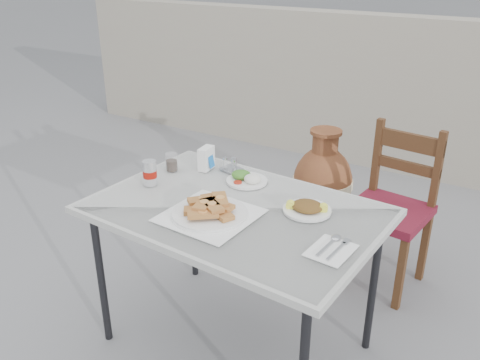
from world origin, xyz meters
The scene contains 13 objects.
ground centered at (0.00, 0.00, 0.00)m, with size 80.00×80.00×0.00m, color slate.
cafe_table centered at (0.10, 0.06, 0.65)m, with size 1.19×0.84×0.70m.
pide_plate centered at (0.06, -0.06, 0.73)m, with size 0.35×0.35×0.07m.
salad_rice_plate centered at (0.02, 0.29, 0.71)m, with size 0.18×0.18×0.05m.
salad_chopped_plate centered at (0.37, 0.17, 0.71)m, with size 0.19×0.19×0.04m.
soda_can centered at (-0.33, 0.05, 0.75)m, with size 0.06×0.06×0.11m.
cola_glass centered at (-0.35, 0.22, 0.73)m, with size 0.06×0.06×0.08m.
napkin_holder centered at (-0.22, 0.32, 0.75)m, with size 0.06×0.09×0.11m.
condiment_caddy centered at (-0.11, 0.36, 0.72)m, with size 0.11×0.10×0.07m.
cutlery_napkin centered at (0.56, -0.04, 0.70)m, with size 0.15×0.19×0.01m.
chair centered at (0.52, 0.90, 0.44)m, with size 0.42×0.42×0.85m.
terracotta_urn centered at (0.00, 1.26, 0.30)m, with size 0.38×0.38×0.65m.
back_wall centered at (0.00, 2.50, 0.60)m, with size 6.00×0.25×1.20m, color gray.
Camera 1 is at (1.06, -1.48, 1.63)m, focal length 38.00 mm.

